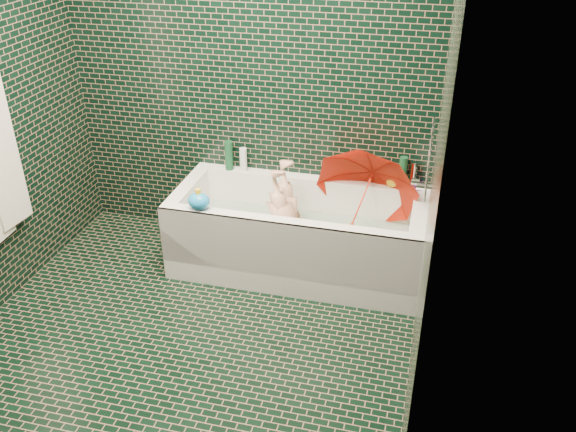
% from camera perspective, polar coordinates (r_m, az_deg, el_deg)
% --- Properties ---
extents(floor, '(2.80, 2.80, 0.00)m').
position_cam_1_polar(floor, '(3.71, -9.83, -12.25)').
color(floor, black).
rests_on(floor, ground).
extents(wall_back, '(2.80, 0.00, 2.80)m').
position_cam_1_polar(wall_back, '(4.26, -3.77, 13.11)').
color(wall_back, black).
rests_on(wall_back, floor).
extents(wall_right, '(0.00, 2.80, 2.80)m').
position_cam_1_polar(wall_right, '(2.76, 13.43, 3.02)').
color(wall_right, black).
rests_on(wall_right, floor).
extents(bathtub, '(1.70, 0.75, 0.55)m').
position_cam_1_polar(bathtub, '(4.23, 0.89, -2.43)').
color(bathtub, white).
rests_on(bathtub, floor).
extents(bath_mat, '(1.35, 0.47, 0.01)m').
position_cam_1_polar(bath_mat, '(4.27, 0.94, -2.94)').
color(bath_mat, green).
rests_on(bath_mat, bathtub).
extents(water, '(1.48, 0.53, 0.00)m').
position_cam_1_polar(water, '(4.20, 0.96, -1.28)').
color(water, silver).
rests_on(water, bathtub).
extents(faucet, '(0.18, 0.19, 0.55)m').
position_cam_1_polar(faucet, '(3.88, 12.77, 3.19)').
color(faucet, silver).
rests_on(faucet, wall_right).
extents(child, '(0.99, 0.49, 0.31)m').
position_cam_1_polar(child, '(4.19, -0.08, -1.21)').
color(child, '#D9A187').
rests_on(child, bathtub).
extents(umbrella, '(0.98, 0.97, 1.04)m').
position_cam_1_polar(umbrella, '(4.09, 6.91, 1.44)').
color(umbrella, red).
rests_on(umbrella, bathtub).
extents(soap_bottle_a, '(0.14, 0.14, 0.28)m').
position_cam_1_polar(soap_bottle_a, '(4.28, 11.77, 2.52)').
color(soap_bottle_a, white).
rests_on(soap_bottle_a, bathtub).
extents(soap_bottle_b, '(0.09, 0.09, 0.17)m').
position_cam_1_polar(soap_bottle_b, '(4.25, 12.06, 2.31)').
color(soap_bottle_b, '#511E70').
rests_on(soap_bottle_b, bathtub).
extents(soap_bottle_c, '(0.17, 0.17, 0.18)m').
position_cam_1_polar(soap_bottle_c, '(4.29, 11.19, 2.61)').
color(soap_bottle_c, '#134526').
rests_on(soap_bottle_c, bathtub).
extents(bottle_right_tall, '(0.07, 0.07, 0.23)m').
position_cam_1_polar(bottle_right_tall, '(4.23, 10.67, 4.02)').
color(bottle_right_tall, '#134526').
rests_on(bottle_right_tall, bathtub).
extents(bottle_right_pump, '(0.06, 0.06, 0.20)m').
position_cam_1_polar(bottle_right_pump, '(4.24, 11.63, 3.74)').
color(bottle_right_pump, silver).
rests_on(bottle_right_pump, bathtub).
extents(bottle_left_tall, '(0.07, 0.07, 0.22)m').
position_cam_1_polar(bottle_left_tall, '(4.46, -5.55, 5.66)').
color(bottle_left_tall, '#134526').
rests_on(bottle_left_tall, bathtub).
extents(bottle_left_short, '(0.06, 0.06, 0.18)m').
position_cam_1_polar(bottle_left_short, '(4.43, -4.20, 5.28)').
color(bottle_left_short, white).
rests_on(bottle_left_short, bathtub).
extents(rubber_duck, '(0.12, 0.09, 0.10)m').
position_cam_1_polar(rubber_duck, '(4.26, 9.88, 3.23)').
color(rubber_duck, yellow).
rests_on(rubber_duck, bathtub).
extents(bath_toy, '(0.18, 0.16, 0.14)m').
position_cam_1_polar(bath_toy, '(3.94, -8.36, 1.42)').
color(bath_toy, '#1885D9').
rests_on(bath_toy, bathtub).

